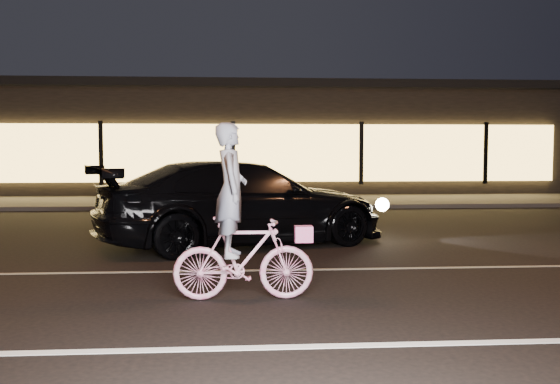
{
  "coord_description": "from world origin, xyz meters",
  "views": [
    {
      "loc": [
        0.06,
        -6.88,
        1.76
      ],
      "look_at": [
        0.6,
        0.6,
        1.23
      ],
      "focal_mm": 40.0,
      "sensor_mm": 36.0,
      "label": 1
    }
  ],
  "objects": [
    {
      "name": "sidewalk",
      "position": [
        0.0,
        13.0,
        0.06
      ],
      "size": [
        30.0,
        4.0,
        0.12
      ],
      "primitive_type": "cube",
      "color": "#383533",
      "rests_on": "ground"
    },
    {
      "name": "ground",
      "position": [
        0.0,
        0.0,
        0.0
      ],
      "size": [
        90.0,
        90.0,
        0.0
      ],
      "primitive_type": "plane",
      "color": "black",
      "rests_on": "ground"
    },
    {
      "name": "lane_stripe_near",
      "position": [
        0.0,
        -1.5,
        0.0
      ],
      "size": [
        60.0,
        0.12,
        0.01
      ],
      "primitive_type": "cube",
      "color": "silver",
      "rests_on": "ground"
    },
    {
      "name": "lane_stripe_far",
      "position": [
        0.0,
        2.0,
        0.0
      ],
      "size": [
        60.0,
        0.1,
        0.01
      ],
      "primitive_type": "cube",
      "color": "gray",
      "rests_on": "ground"
    },
    {
      "name": "storefront",
      "position": [
        0.0,
        18.97,
        2.15
      ],
      "size": [
        25.4,
        8.42,
        4.2
      ],
      "color": "black",
      "rests_on": "ground"
    },
    {
      "name": "cyclist",
      "position": [
        0.11,
        0.27,
        0.73
      ],
      "size": [
        1.63,
        0.56,
        2.05
      ],
      "rotation": [
        0.0,
        0.0,
        1.57
      ],
      "color": "#DF3D7F",
      "rests_on": "ground"
    },
    {
      "name": "sedan",
      "position": [
        0.2,
        4.37,
        0.77
      ],
      "size": [
        5.7,
        3.9,
        1.53
      ],
      "rotation": [
        0.0,
        0.0,
        1.94
      ],
      "color": "black",
      "rests_on": "ground"
    }
  ]
}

